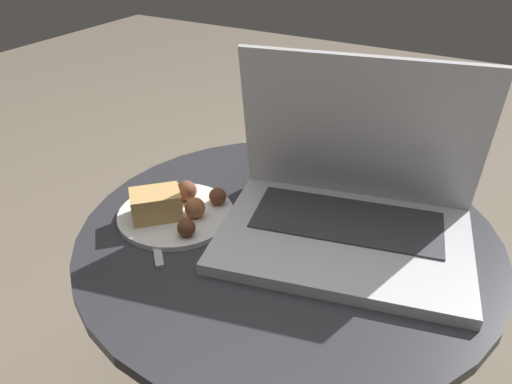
{
  "coord_description": "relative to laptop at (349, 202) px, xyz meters",
  "views": [
    {
      "loc": [
        0.27,
        -0.58,
        0.97
      ],
      "look_at": [
        -0.04,
        -0.02,
        0.58
      ],
      "focal_mm": 35.0,
      "sensor_mm": 36.0,
      "label": 1
    }
  ],
  "objects": [
    {
      "name": "laptop",
      "position": [
        0.0,
        0.0,
        0.0
      ],
      "size": [
        0.42,
        0.33,
        0.27
      ],
      "color": "silver",
      "rests_on": "table"
    },
    {
      "name": "beer_glass",
      "position": [
        -0.14,
        0.11,
        0.05
      ],
      "size": [
        0.06,
        0.06,
        0.21
      ],
      "color": "gold",
      "rests_on": "table"
    },
    {
      "name": "table",
      "position": [
        -0.08,
        -0.04,
        -0.18
      ],
      "size": [
        0.66,
        0.66,
        0.51
      ],
      "color": "black",
      "rests_on": "ground_plane"
    },
    {
      "name": "fork",
      "position": [
        -0.27,
        -0.14,
        -0.05
      ],
      "size": [
        0.14,
        0.14,
        0.0
      ],
      "color": "#B2B2B7",
      "rests_on": "table"
    },
    {
      "name": "snack_plate",
      "position": [
        -0.26,
        -0.1,
        -0.04
      ],
      "size": [
        0.19,
        0.19,
        0.05
      ],
      "color": "silver",
      "rests_on": "table"
    }
  ]
}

